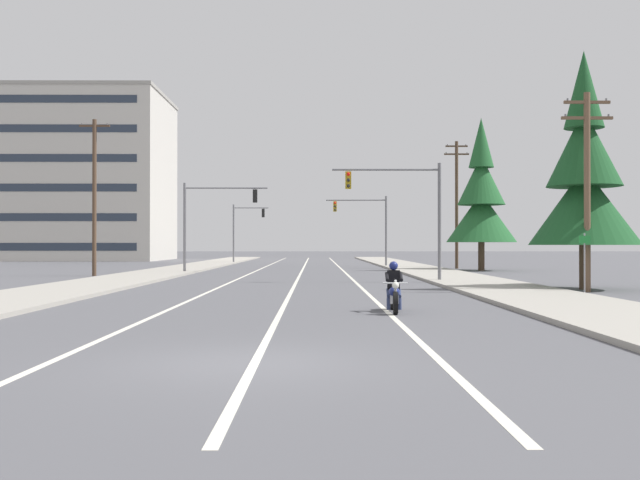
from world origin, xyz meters
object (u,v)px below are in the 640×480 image
traffic_signal_near_left (209,213)px  traffic_signal_mid_left (243,225)px  utility_pole_left_near (94,195)px  street_sign (585,256)px  utility_pole_right_far (457,201)px  utility_pole_right_near (587,184)px  conifer_tree_right_verge_near (584,180)px  traffic_signal_near_right (408,202)px  apartment_building_far_left_block (90,178)px  conifer_tree_right_verge_far (481,200)px  motorcycle_with_rider (394,292)px  traffic_signal_mid_right (368,220)px

traffic_signal_near_left → traffic_signal_mid_left: bearing=90.7°
utility_pole_left_near → street_sign: bearing=-34.5°
street_sign → traffic_signal_mid_left: bearing=110.8°
utility_pole_left_near → utility_pole_right_far: 28.69m
utility_pole_right_far → street_sign: (-0.93, -30.27, -4.03)m
utility_pole_left_near → utility_pole_right_far: size_ratio=0.94×
utility_pole_left_near → utility_pole_right_near: bearing=-31.7°
utility_pole_right_near → conifer_tree_right_verge_near: conifer_tree_right_verge_near is taller
traffic_signal_near_right → traffic_signal_mid_left: 40.64m
apartment_building_far_left_block → conifer_tree_right_verge_far: bearing=-42.1°
motorcycle_with_rider → street_sign: 11.12m
motorcycle_with_rider → traffic_signal_mid_left: traffic_signal_mid_left is taller
traffic_signal_near_right → traffic_signal_mid_left: size_ratio=1.00×
utility_pole_right_far → conifer_tree_right_verge_far: conifer_tree_right_verge_far is taller
conifer_tree_right_verge_near → apartment_building_far_left_block: apartment_building_far_left_block is taller
utility_pole_left_near → apartment_building_far_left_block: (-14.78, 46.42, 5.40)m
motorcycle_with_rider → traffic_signal_mid_right: traffic_signal_mid_right is taller
traffic_signal_mid_right → traffic_signal_mid_left: 18.02m
utility_pole_right_near → utility_pole_left_near: size_ratio=0.84×
conifer_tree_right_verge_far → motorcycle_with_rider: bearing=-107.1°
utility_pole_right_near → motorcycle_with_rider: bearing=-135.8°
utility_pole_right_near → utility_pole_right_far: 28.96m
utility_pole_right_near → conifer_tree_right_verge_near: bearing=73.2°
utility_pole_right_far → conifer_tree_right_verge_near: (0.22, -27.19, -0.75)m
motorcycle_with_rider → utility_pole_left_near: 29.32m
traffic_signal_near_right → conifer_tree_right_verge_near: bearing=-41.1°
traffic_signal_mid_left → street_sign: bearing=-69.2°
utility_pole_right_near → utility_pole_left_near: utility_pole_left_near is taller
traffic_signal_mid_left → apartment_building_far_left_block: 26.79m
traffic_signal_near_right → street_sign: traffic_signal_near_right is taller
traffic_signal_near_left → conifer_tree_right_verge_near: 26.33m
traffic_signal_near_right → apartment_building_far_left_block: (-33.39, 54.06, 6.33)m
utility_pole_left_near → motorcycle_with_rider: bearing=-56.3°
traffic_signal_near_right → street_sign: 11.12m
traffic_signal_near_right → traffic_signal_near_left: (-12.10, 12.14, 0.01)m
motorcycle_with_rider → utility_pole_right_far: (9.23, 37.62, 4.94)m
traffic_signal_near_right → traffic_signal_near_left: same height
motorcycle_with_rider → traffic_signal_near_left: bearing=108.5°
traffic_signal_mid_right → utility_pole_right_far: utility_pole_right_far is taller
motorcycle_with_rider → traffic_signal_near_left: (-9.57, 28.61, 3.57)m
traffic_signal_mid_right → traffic_signal_mid_left: same height
traffic_signal_mid_left → utility_pole_right_near: utility_pole_right_near is taller
traffic_signal_near_left → utility_pole_right_far: bearing=25.6°
apartment_building_far_left_block → traffic_signal_near_left: bearing=-63.1°
traffic_signal_near_left → utility_pole_right_far: (18.81, 9.01, 1.38)m
utility_pole_right_far → conifer_tree_right_verge_far: 4.41m
utility_pole_right_near → traffic_signal_near_left: bearing=132.9°
utility_pole_right_near → apartment_building_far_left_block: 73.79m
apartment_building_far_left_block → utility_pole_right_far: bearing=-39.4°
motorcycle_with_rider → utility_pole_right_far: size_ratio=0.21×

